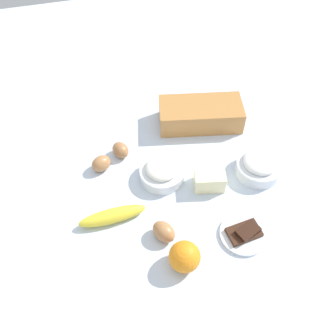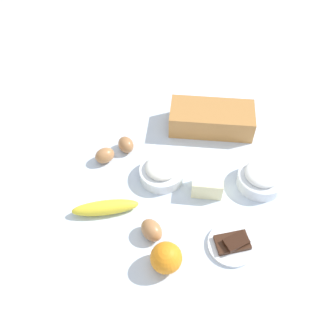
{
  "view_description": "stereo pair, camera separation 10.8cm",
  "coord_description": "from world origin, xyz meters",
  "px_view_note": "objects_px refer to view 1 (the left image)",
  "views": [
    {
      "loc": [
        -0.17,
        -0.65,
        0.89
      ],
      "look_at": [
        0.0,
        0.0,
        0.04
      ],
      "focal_mm": 38.35,
      "sensor_mm": 36.0,
      "label": 1
    },
    {
      "loc": [
        -0.07,
        -0.67,
        0.89
      ],
      "look_at": [
        0.0,
        0.0,
        0.04
      ],
      "focal_mm": 38.35,
      "sensor_mm": 36.0,
      "label": 2
    }
  ],
  "objects_px": {
    "loaf_pan": "(201,114)",
    "egg_loose": "(164,232)",
    "orange_fruit": "(185,257)",
    "chocolate_plate": "(244,233)",
    "flour_bowl": "(162,172)",
    "egg_near_butter": "(120,150)",
    "sugar_bowl": "(259,165)",
    "banana": "(112,216)",
    "butter_block": "(209,179)",
    "egg_beside_bowl": "(101,163)"
  },
  "relations": [
    {
      "from": "loaf_pan",
      "to": "egg_loose",
      "type": "distance_m",
      "value": 0.46
    },
    {
      "from": "orange_fruit",
      "to": "chocolate_plate",
      "type": "distance_m",
      "value": 0.19
    },
    {
      "from": "flour_bowl",
      "to": "chocolate_plate",
      "type": "xyz_separation_m",
      "value": [
        0.17,
        -0.25,
        -0.02
      ]
    },
    {
      "from": "loaf_pan",
      "to": "flour_bowl",
      "type": "distance_m",
      "value": 0.27
    },
    {
      "from": "egg_near_butter",
      "to": "egg_loose",
      "type": "height_order",
      "value": "egg_loose"
    },
    {
      "from": "sugar_bowl",
      "to": "egg_near_butter",
      "type": "bearing_deg",
      "value": 155.85
    },
    {
      "from": "sugar_bowl",
      "to": "banana",
      "type": "xyz_separation_m",
      "value": [
        -0.46,
        -0.05,
        -0.01
      ]
    },
    {
      "from": "butter_block",
      "to": "loaf_pan",
      "type": "bearing_deg",
      "value": 77.43
    },
    {
      "from": "egg_near_butter",
      "to": "chocolate_plate",
      "type": "distance_m",
      "value": 0.46
    },
    {
      "from": "banana",
      "to": "egg_near_butter",
      "type": "xyz_separation_m",
      "value": [
        0.07,
        0.23,
        0.0
      ]
    },
    {
      "from": "sugar_bowl",
      "to": "orange_fruit",
      "type": "distance_m",
      "value": 0.39
    },
    {
      "from": "loaf_pan",
      "to": "chocolate_plate",
      "type": "xyz_separation_m",
      "value": [
        -0.02,
        -0.45,
        -0.03
      ]
    },
    {
      "from": "sugar_bowl",
      "to": "butter_block",
      "type": "distance_m",
      "value": 0.17
    },
    {
      "from": "egg_beside_bowl",
      "to": "chocolate_plate",
      "type": "distance_m",
      "value": 0.48
    },
    {
      "from": "flour_bowl",
      "to": "sugar_bowl",
      "type": "relative_size",
      "value": 0.98
    },
    {
      "from": "orange_fruit",
      "to": "egg_loose",
      "type": "height_order",
      "value": "orange_fruit"
    },
    {
      "from": "sugar_bowl",
      "to": "banana",
      "type": "height_order",
      "value": "sugar_bowl"
    },
    {
      "from": "egg_beside_bowl",
      "to": "egg_loose",
      "type": "xyz_separation_m",
      "value": [
        0.13,
        -0.28,
        0.0
      ]
    },
    {
      "from": "flour_bowl",
      "to": "banana",
      "type": "bearing_deg",
      "value": -147.66
    },
    {
      "from": "egg_near_butter",
      "to": "egg_beside_bowl",
      "type": "bearing_deg",
      "value": -149.67
    },
    {
      "from": "egg_loose",
      "to": "chocolate_plate",
      "type": "xyz_separation_m",
      "value": [
        0.21,
        -0.05,
        -0.02
      ]
    },
    {
      "from": "loaf_pan",
      "to": "orange_fruit",
      "type": "bearing_deg",
      "value": -101.42
    },
    {
      "from": "butter_block",
      "to": "egg_loose",
      "type": "distance_m",
      "value": 0.22
    },
    {
      "from": "loaf_pan",
      "to": "egg_near_butter",
      "type": "bearing_deg",
      "value": -154.42
    },
    {
      "from": "egg_near_butter",
      "to": "sugar_bowl",
      "type": "bearing_deg",
      "value": -24.15
    },
    {
      "from": "flour_bowl",
      "to": "butter_block",
      "type": "height_order",
      "value": "flour_bowl"
    },
    {
      "from": "flour_bowl",
      "to": "sugar_bowl",
      "type": "distance_m",
      "value": 0.3
    },
    {
      "from": "loaf_pan",
      "to": "egg_beside_bowl",
      "type": "bearing_deg",
      "value": -151.15
    },
    {
      "from": "banana",
      "to": "butter_block",
      "type": "bearing_deg",
      "value": 8.18
    },
    {
      "from": "banana",
      "to": "chocolate_plate",
      "type": "xyz_separation_m",
      "value": [
        0.34,
        -0.14,
        -0.01
      ]
    },
    {
      "from": "flour_bowl",
      "to": "butter_block",
      "type": "bearing_deg",
      "value": -26.93
    },
    {
      "from": "loaf_pan",
      "to": "chocolate_plate",
      "type": "height_order",
      "value": "loaf_pan"
    },
    {
      "from": "chocolate_plate",
      "to": "sugar_bowl",
      "type": "bearing_deg",
      "value": 56.88
    },
    {
      "from": "egg_beside_bowl",
      "to": "orange_fruit",
      "type": "bearing_deg",
      "value": -66.82
    },
    {
      "from": "flour_bowl",
      "to": "sugar_bowl",
      "type": "xyz_separation_m",
      "value": [
        0.29,
        -0.06,
        0.0
      ]
    },
    {
      "from": "chocolate_plate",
      "to": "egg_near_butter",
      "type": "bearing_deg",
      "value": 126.06
    },
    {
      "from": "loaf_pan",
      "to": "banana",
      "type": "xyz_separation_m",
      "value": [
        -0.36,
        -0.31,
        -0.02
      ]
    },
    {
      "from": "banana",
      "to": "sugar_bowl",
      "type": "bearing_deg",
      "value": 6.5
    },
    {
      "from": "banana",
      "to": "orange_fruit",
      "type": "distance_m",
      "value": 0.24
    },
    {
      "from": "butter_block",
      "to": "egg_loose",
      "type": "bearing_deg",
      "value": -143.1
    },
    {
      "from": "egg_beside_bowl",
      "to": "chocolate_plate",
      "type": "bearing_deg",
      "value": -44.51
    },
    {
      "from": "sugar_bowl",
      "to": "egg_beside_bowl",
      "type": "relative_size",
      "value": 2.25
    },
    {
      "from": "butter_block",
      "to": "egg_beside_bowl",
      "type": "height_order",
      "value": "butter_block"
    },
    {
      "from": "chocolate_plate",
      "to": "egg_beside_bowl",
      "type": "bearing_deg",
      "value": 135.49
    },
    {
      "from": "flour_bowl",
      "to": "egg_beside_bowl",
      "type": "distance_m",
      "value": 0.19
    },
    {
      "from": "egg_beside_bowl",
      "to": "banana",
      "type": "bearing_deg",
      "value": -89.24
    },
    {
      "from": "flour_bowl",
      "to": "chocolate_plate",
      "type": "bearing_deg",
      "value": -56.4
    },
    {
      "from": "loaf_pan",
      "to": "sugar_bowl",
      "type": "relative_size",
      "value": 2.14
    },
    {
      "from": "sugar_bowl",
      "to": "chocolate_plate",
      "type": "distance_m",
      "value": 0.23
    },
    {
      "from": "flour_bowl",
      "to": "egg_near_butter",
      "type": "height_order",
      "value": "flour_bowl"
    }
  ]
}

